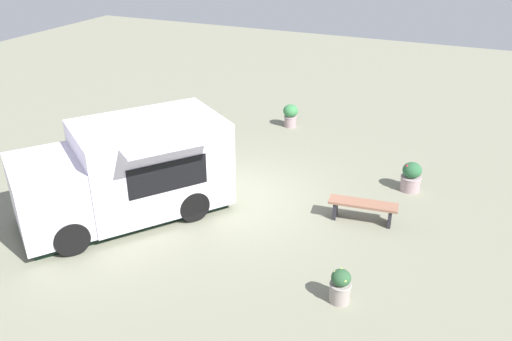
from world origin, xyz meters
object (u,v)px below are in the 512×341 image
(food_truck, at_px, (128,174))
(planter_flowering_side, at_px, (411,177))
(planter_flowering_near, at_px, (340,286))
(plaza_bench, at_px, (363,207))
(planter_flowering_far, at_px, (290,115))

(food_truck, relative_size, planter_flowering_side, 6.58)
(planter_flowering_near, relative_size, plaza_bench, 0.42)
(planter_flowering_side, bearing_deg, planter_flowering_far, 56.20)
(planter_flowering_near, distance_m, planter_flowering_side, 4.96)
(food_truck, relative_size, plaza_bench, 3.16)
(food_truck, bearing_deg, planter_flowering_far, -11.65)
(food_truck, height_order, plaza_bench, food_truck)
(planter_flowering_side, xyz_separation_m, plaza_bench, (-2.01, 0.76, -0.01))
(planter_flowering_far, distance_m, planter_flowering_side, 5.32)
(planter_flowering_side, height_order, plaza_bench, planter_flowering_side)
(planter_flowering_near, bearing_deg, plaza_bench, 5.88)
(planter_flowering_far, height_order, planter_flowering_side, planter_flowering_side)
(food_truck, distance_m, planter_flowering_near, 5.52)
(planter_flowering_far, relative_size, plaza_bench, 0.48)
(planter_flowering_far, relative_size, planter_flowering_side, 0.99)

